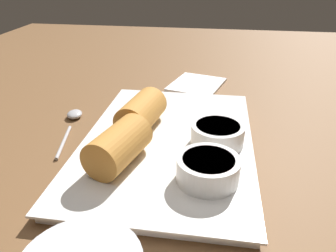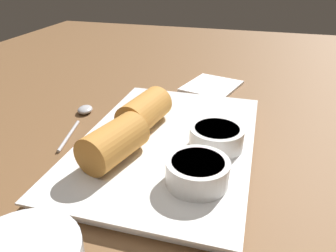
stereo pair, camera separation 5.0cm
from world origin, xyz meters
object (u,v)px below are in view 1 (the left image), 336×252
object	(u,v)px
serving_plate	(168,143)
spoon	(73,119)
dipping_bowl_far	(208,168)
dipping_bowl_near	(217,134)
napkin	(197,85)

from	to	relation	value
serving_plate	spoon	distance (cm)	17.64
serving_plate	spoon	size ratio (longest dim) A/B	2.35
serving_plate	dipping_bowl_far	distance (cm)	10.82
serving_plate	dipping_bowl_far	xyz separation A→B (cm)	(8.77, 5.90, 2.30)
serving_plate	dipping_bowl_near	size ratio (longest dim) A/B	4.85
spoon	serving_plate	bearing A→B (deg)	71.39
serving_plate	dipping_bowl_near	distance (cm)	7.19
dipping_bowl_far	spoon	world-z (taller)	dipping_bowl_far
serving_plate	spoon	bearing A→B (deg)	-108.61
serving_plate	napkin	world-z (taller)	serving_plate
spoon	dipping_bowl_near	bearing A→B (deg)	75.54
dipping_bowl_near	dipping_bowl_far	bearing A→B (deg)	-6.15
serving_plate	napkin	xyz separation A→B (cm)	(-25.38, 2.20, -0.46)
dipping_bowl_near	spoon	xyz separation A→B (cm)	(-6.06, -23.52, -2.56)
serving_plate	dipping_bowl_near	world-z (taller)	dipping_bowl_near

